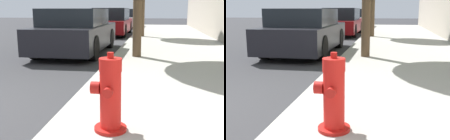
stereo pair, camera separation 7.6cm
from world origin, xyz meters
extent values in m
cylinder|color=#A91511|center=(2.46, 0.00, 0.13)|extent=(0.32, 0.32, 0.04)
cylinder|color=red|center=(2.46, 0.00, 0.43)|extent=(0.21, 0.21, 0.56)
cylinder|color=red|center=(2.46, 0.00, 0.77)|extent=(0.22, 0.22, 0.12)
cylinder|color=#A91511|center=(2.46, 0.00, 0.86)|extent=(0.06, 0.06, 0.06)
cylinder|color=#A91511|center=(2.46, -0.14, 0.54)|extent=(0.09, 0.07, 0.09)
cylinder|color=#A91511|center=(2.46, 0.14, 0.54)|extent=(0.09, 0.07, 0.09)
cylinder|color=#A91511|center=(2.32, 0.00, 0.54)|extent=(0.09, 0.12, 0.12)
cube|color=black|center=(0.56, 5.57, 0.50)|extent=(1.70, 4.11, 0.65)
cube|color=black|center=(0.56, 5.41, 1.06)|extent=(1.56, 2.26, 0.47)
cylinder|color=black|center=(-0.21, 6.85, 0.32)|extent=(0.20, 0.65, 0.65)
cylinder|color=black|center=(1.33, 6.85, 0.32)|extent=(0.20, 0.65, 0.65)
cylinder|color=black|center=(-0.21, 4.30, 0.32)|extent=(0.20, 0.65, 0.65)
cylinder|color=black|center=(1.33, 4.30, 0.32)|extent=(0.20, 0.65, 0.65)
cube|color=maroon|center=(0.66, 11.81, 0.47)|extent=(1.66, 4.40, 0.59)
cube|color=black|center=(0.66, 11.64, 1.06)|extent=(1.53, 2.42, 0.58)
cylinder|color=black|center=(-0.09, 13.18, 0.32)|extent=(0.20, 0.63, 0.63)
cylinder|color=black|center=(1.42, 13.18, 0.32)|extent=(0.20, 0.63, 0.63)
cylinder|color=black|center=(-0.09, 10.45, 0.32)|extent=(0.20, 0.63, 0.63)
cylinder|color=black|center=(1.42, 10.45, 0.32)|extent=(0.20, 0.63, 0.63)
cube|color=#B7B7BC|center=(0.56, 17.81, 0.47)|extent=(1.75, 4.05, 0.60)
cube|color=black|center=(0.56, 17.65, 1.04)|extent=(1.61, 2.23, 0.54)
cylinder|color=black|center=(-0.23, 19.06, 0.32)|extent=(0.20, 0.63, 0.63)
cylinder|color=black|center=(1.36, 19.06, 0.32)|extent=(0.20, 0.63, 0.63)
cylinder|color=black|center=(-0.23, 16.55, 0.32)|extent=(0.20, 0.63, 0.63)
cylinder|color=black|center=(1.36, 16.55, 0.32)|extent=(0.20, 0.63, 0.63)
cylinder|color=brown|center=(2.41, 4.50, 1.47)|extent=(0.22, 0.22, 2.72)
cylinder|color=brown|center=(2.25, 10.01, 1.33)|extent=(0.22, 0.22, 2.44)
camera|label=1|loc=(2.88, -2.55, 1.28)|focal=45.00mm
camera|label=2|loc=(2.95, -2.54, 1.28)|focal=45.00mm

